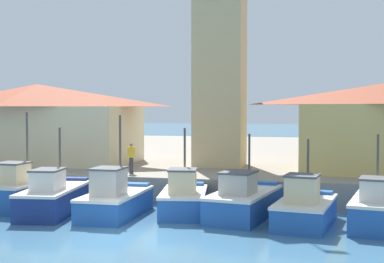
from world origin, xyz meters
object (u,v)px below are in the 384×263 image
(fishing_boat_left_outer, at_px, (21,191))
(warehouse_left, at_px, (37,122))
(fishing_boat_right_inner, at_px, (305,208))
(dock_worker_near_tower, at_px, (131,157))
(fishing_boat_right_outer, at_px, (376,209))
(fishing_boat_center, at_px, (184,198))
(clock_tower, at_px, (220,34))
(fishing_boat_mid_right, at_px, (244,201))
(fishing_boat_mid_left, at_px, (115,200))
(fishing_boat_left_inner, at_px, (55,197))

(fishing_boat_left_outer, relative_size, warehouse_left, 0.35)
(fishing_boat_right_inner, distance_m, dock_worker_near_tower, 10.48)
(fishing_boat_right_outer, bearing_deg, fishing_boat_center, 173.38)
(clock_tower, distance_m, warehouse_left, 13.04)
(fishing_boat_left_outer, bearing_deg, fishing_boat_mid_right, 1.29)
(fishing_boat_mid_left, xyz_separation_m, fishing_boat_center, (2.80, 1.15, -0.02))
(fishing_boat_mid_left, height_order, fishing_boat_right_inner, fishing_boat_mid_left)
(fishing_boat_mid_right, relative_size, clock_tower, 0.33)
(fishing_boat_mid_left, height_order, dock_worker_near_tower, fishing_boat_mid_left)
(fishing_boat_left_outer, height_order, fishing_boat_mid_right, fishing_boat_left_outer)
(clock_tower, xyz_separation_m, warehouse_left, (-11.90, -0.24, -5.33))
(fishing_boat_left_inner, xyz_separation_m, dock_worker_near_tower, (1.85, 4.96, 1.38))
(fishing_boat_right_outer, bearing_deg, fishing_boat_left_inner, -179.10)
(dock_worker_near_tower, bearing_deg, fishing_boat_right_outer, -21.76)
(fishing_boat_right_outer, xyz_separation_m, warehouse_left, (-19.86, 9.19, 3.09))
(fishing_boat_right_inner, relative_size, dock_worker_near_tower, 2.81)
(fishing_boat_right_inner, relative_size, warehouse_left, 0.36)
(fishing_boat_mid_right, relative_size, warehouse_left, 0.42)
(fishing_boat_left_inner, bearing_deg, clock_tower, 59.14)
(fishing_boat_left_outer, xyz_separation_m, dock_worker_near_tower, (4.00, 4.18, 1.32))
(fishing_boat_right_inner, bearing_deg, fishing_boat_center, 168.16)
(fishing_boat_left_inner, relative_size, fishing_boat_right_inner, 1.19)
(fishing_boat_mid_right, bearing_deg, fishing_boat_left_outer, -178.71)
(dock_worker_near_tower, bearing_deg, fishing_boat_mid_left, -78.27)
(fishing_boat_right_outer, xyz_separation_m, dock_worker_near_tower, (-11.87, 4.74, 1.38))
(fishing_boat_mid_right, distance_m, fishing_boat_right_outer, 5.38)
(fishing_boat_center, relative_size, fishing_boat_mid_right, 0.81)
(fishing_boat_right_inner, height_order, warehouse_left, warehouse_left)
(fishing_boat_mid_right, xyz_separation_m, fishing_boat_right_outer, (5.32, -0.80, 0.01))
(fishing_boat_left_inner, distance_m, fishing_boat_center, 5.80)
(clock_tower, bearing_deg, fishing_boat_left_outer, -131.75)
(fishing_boat_mid_left, distance_m, fishing_boat_right_inner, 8.12)
(fishing_boat_right_inner, bearing_deg, fishing_boat_left_outer, 176.76)
(fishing_boat_left_outer, bearing_deg, warehouse_left, 114.81)
(fishing_boat_mid_left, relative_size, fishing_boat_right_outer, 1.05)
(fishing_boat_left_inner, bearing_deg, dock_worker_near_tower, 69.54)
(warehouse_left, height_order, dock_worker_near_tower, warehouse_left)
(fishing_boat_center, relative_size, warehouse_left, 0.34)
(fishing_boat_left_inner, bearing_deg, fishing_boat_mid_right, 6.90)
(fishing_boat_right_inner, bearing_deg, warehouse_left, 151.33)
(fishing_boat_mid_right, distance_m, clock_tower, 12.34)
(fishing_boat_right_inner, relative_size, clock_tower, 0.28)
(fishing_boat_left_inner, distance_m, fishing_boat_right_outer, 13.72)
(fishing_boat_left_outer, relative_size, clock_tower, 0.27)
(fishing_boat_right_inner, distance_m, clock_tower, 13.82)
(fishing_boat_mid_right, bearing_deg, fishing_boat_left_inner, -173.10)
(fishing_boat_mid_right, bearing_deg, fishing_boat_right_outer, -8.57)
(fishing_boat_left_outer, height_order, clock_tower, clock_tower)
(clock_tower, bearing_deg, fishing_boat_center, -90.53)
(fishing_boat_right_inner, xyz_separation_m, clock_tower, (-5.23, 9.60, 8.45))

